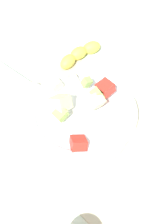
{
  "coord_description": "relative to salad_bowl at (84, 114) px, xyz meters",
  "views": [
    {
      "loc": [
        0.27,
        -0.27,
        0.59
      ],
      "look_at": [
        -0.01,
        0.0,
        0.05
      ],
      "focal_mm": 45.56,
      "sensor_mm": 36.0,
      "label": 1
    }
  ],
  "objects": [
    {
      "name": "salad_bowl",
      "position": [
        0.0,
        0.0,
        0.0
      ],
      "size": [
        0.25,
        0.25,
        0.12
      ],
      "color": "white",
      "rests_on": "placemat"
    },
    {
      "name": "ground_plane",
      "position": [
        0.01,
        -0.0,
        -0.04
      ],
      "size": [
        2.4,
        2.4,
        0.0
      ],
      "primitive_type": "plane",
      "color": "silver"
    },
    {
      "name": "banana_whole",
      "position": [
        -0.18,
        0.15,
        -0.03
      ],
      "size": [
        0.05,
        0.15,
        0.04
      ],
      "color": "yellow",
      "rests_on": "ground_plane"
    },
    {
      "name": "placemat",
      "position": [
        0.01,
        -0.0,
        -0.04
      ],
      "size": [
        0.43,
        0.31,
        0.01
      ],
      "primitive_type": "cube",
      "color": "#BCB299",
      "rests_on": "ground_plane"
    },
    {
      "name": "serving_spoon",
      "position": [
        -0.2,
        -0.02,
        -0.03
      ],
      "size": [
        0.2,
        0.05,
        0.01
      ],
      "color": "#B7B7BC",
      "rests_on": "placemat"
    }
  ]
}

